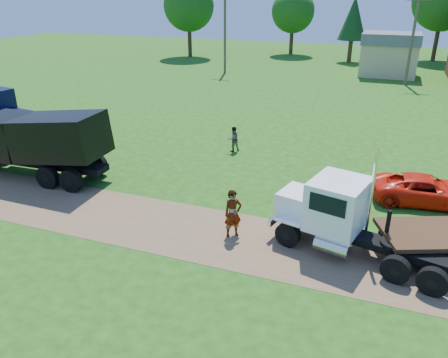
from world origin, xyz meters
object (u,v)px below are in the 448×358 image
(white_semi_tractor, at_px, (338,215))
(orange_pickup, at_px, (426,190))
(spectator_a, at_px, (233,214))
(black_dump_truck, at_px, (36,140))

(white_semi_tractor, relative_size, orange_pickup, 1.48)
(white_semi_tractor, distance_m, orange_pickup, 6.38)
(white_semi_tractor, bearing_deg, orange_pickup, 71.75)
(orange_pickup, bearing_deg, spectator_a, 121.77)
(white_semi_tractor, xyz_separation_m, orange_pickup, (3.40, 5.35, -0.75))
(black_dump_truck, bearing_deg, white_semi_tractor, -8.43)
(spectator_a, bearing_deg, white_semi_tractor, -33.17)
(orange_pickup, height_order, spectator_a, spectator_a)
(spectator_a, bearing_deg, black_dump_truck, 127.91)
(orange_pickup, xyz_separation_m, spectator_a, (-7.37, -5.92, 0.34))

